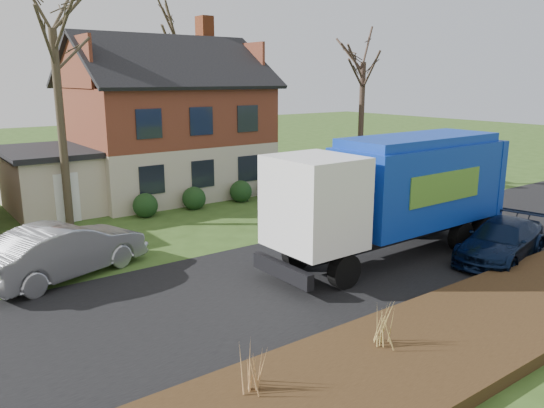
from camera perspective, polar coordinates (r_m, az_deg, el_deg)
ground at (r=16.63m, az=3.98°, el=-7.59°), size 120.00×120.00×0.00m
road at (r=16.63m, az=3.98°, el=-7.55°), size 80.00×7.00×0.02m
mulch_verge at (r=13.34m, az=19.26°, el=-13.16°), size 80.00×3.50×0.30m
main_house at (r=28.27m, az=-12.19°, el=9.19°), size 12.95×8.95×9.26m
garbage_truck at (r=18.21m, az=13.39°, el=1.60°), size 9.50×2.64×4.06m
silver_sedan at (r=17.40m, az=-21.40°, el=-4.64°), size 5.38×3.32×1.67m
navy_wagon at (r=19.30m, az=23.44°, el=-3.64°), size 4.83×2.73×1.32m
tree_front_east at (r=30.51m, az=9.89°, el=16.89°), size 3.51×3.51×9.74m
tree_back at (r=36.71m, az=-10.38°, el=19.08°), size 3.69×3.69×11.67m
grass_clump_west at (r=10.21m, az=-2.00°, el=-16.98°), size 0.36×0.30×0.97m
grass_clump_mid at (r=11.92m, az=12.13°, el=-12.51°), size 0.35×0.29×0.99m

